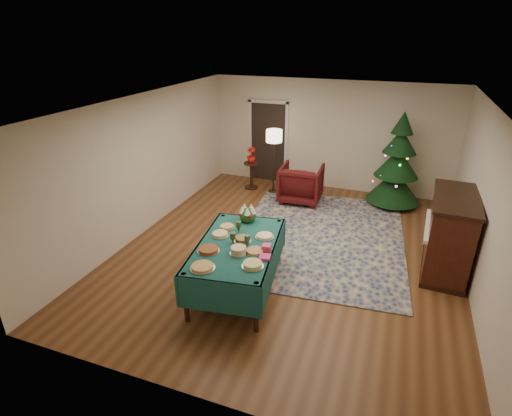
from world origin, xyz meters
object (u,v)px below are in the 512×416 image
(side_table, at_px, (251,176))
(piano, at_px, (449,235))
(buffet_table, at_px, (237,253))
(armchair, at_px, (301,182))
(potted_plant, at_px, (251,159))
(christmas_tree, at_px, (397,165))
(floor_lamp, at_px, (274,140))
(gift_box, at_px, (266,248))

(side_table, bearing_deg, piano, -28.52)
(side_table, relative_size, piano, 0.42)
(buffet_table, relative_size, piano, 1.37)
(armchair, distance_m, side_table, 1.47)
(potted_plant, bearing_deg, armchair, -15.65)
(armchair, height_order, christmas_tree, christmas_tree)
(floor_lamp, distance_m, christmas_tree, 2.89)
(christmas_tree, relative_size, piano, 1.36)
(armchair, xyz_separation_m, christmas_tree, (2.07, 0.55, 0.49))
(buffet_table, bearing_deg, side_table, 107.87)
(buffet_table, xyz_separation_m, gift_box, (0.49, -0.04, 0.21))
(floor_lamp, relative_size, piano, 0.99)
(buffet_table, bearing_deg, christmas_tree, 63.62)
(armchair, distance_m, piano, 3.66)
(floor_lamp, relative_size, side_table, 2.34)
(armchair, relative_size, christmas_tree, 0.45)
(potted_plant, distance_m, christmas_tree, 3.49)
(potted_plant, bearing_deg, buffet_table, -72.13)
(christmas_tree, distance_m, piano, 2.77)
(christmas_tree, bearing_deg, side_table, -177.42)
(armchair, xyz_separation_m, floor_lamp, (-0.79, 0.31, 0.86))
(gift_box, distance_m, christmas_tree, 4.66)
(buffet_table, bearing_deg, potted_plant, 107.87)
(armchair, bearing_deg, side_table, -18.05)
(buffet_table, height_order, piano, piano)
(side_table, bearing_deg, armchair, -15.65)
(side_table, bearing_deg, christmas_tree, 2.58)
(potted_plant, relative_size, piano, 0.25)
(buffet_table, distance_m, side_table, 4.38)
(gift_box, relative_size, potted_plant, 0.32)
(potted_plant, relative_size, christmas_tree, 0.18)
(potted_plant, bearing_deg, side_table, 180.00)
(buffet_table, relative_size, floor_lamp, 1.38)
(gift_box, distance_m, piano, 3.17)
(christmas_tree, height_order, piano, christmas_tree)
(side_table, height_order, potted_plant, potted_plant)
(gift_box, height_order, potted_plant, gift_box)
(buffet_table, bearing_deg, gift_box, -5.20)
(piano, bearing_deg, floor_lamp, 148.66)
(floor_lamp, bearing_deg, potted_plant, 172.10)
(side_table, distance_m, potted_plant, 0.46)
(side_table, height_order, piano, piano)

